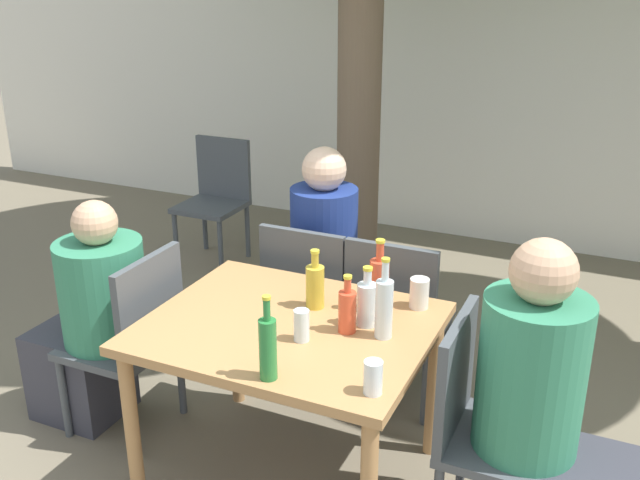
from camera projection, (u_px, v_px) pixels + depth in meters
name	position (u px, v px, depth m)	size (l,w,h in m)	color
ground_plane	(291.00, 474.00, 3.09)	(30.00, 30.00, 0.00)	#706651
cafe_building_wall	(482.00, 61.00, 5.35)	(10.00, 0.08, 2.80)	white
dining_table_front	(289.00, 343.00, 2.86)	(1.12, 0.92, 0.73)	#B27F4C
patio_chair_0	(133.00, 334.00, 3.22)	(0.44, 0.44, 0.90)	#474C51
patio_chair_1	(483.00, 420.00, 2.61)	(0.44, 0.44, 0.90)	#474C51
patio_chair_2	(312.00, 296.00, 3.59)	(0.44, 0.44, 0.90)	#474C51
patio_chair_3	(396.00, 313.00, 3.42)	(0.44, 0.44, 0.90)	#474C51
patio_chair_4	(217.00, 193.00, 5.23)	(0.44, 0.44, 0.90)	#474C51
person_seated_0	(92.00, 324.00, 3.31)	(0.60, 0.39, 1.12)	#383842
person_seated_1	(549.00, 423.00, 2.50)	(0.59, 0.37, 1.24)	#383842
person_seated_2	(330.00, 270.00, 3.76)	(0.34, 0.57, 1.24)	#383842
water_bottle_0	(367.00, 303.00, 2.79)	(0.08, 0.08, 0.25)	silver
soda_bottle_1	(379.00, 284.00, 2.89)	(0.08, 0.08, 0.31)	#DB4C2D
oil_cruet_2	(315.00, 285.00, 2.93)	(0.08, 0.08, 0.25)	gold
green_bottle_3	(268.00, 347.00, 2.41)	(0.06, 0.06, 0.31)	#287A38
water_bottle_4	(384.00, 307.00, 2.68)	(0.07, 0.07, 0.32)	silver
soda_bottle_5	(347.00, 310.00, 2.74)	(0.07, 0.07, 0.24)	#DB4C2D
drinking_glass_0	(373.00, 377.00, 2.35)	(0.06, 0.06, 0.12)	white
drinking_glass_1	(419.00, 293.00, 2.94)	(0.08, 0.08, 0.13)	silver
drinking_glass_2	(302.00, 325.00, 2.68)	(0.06, 0.06, 0.13)	silver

